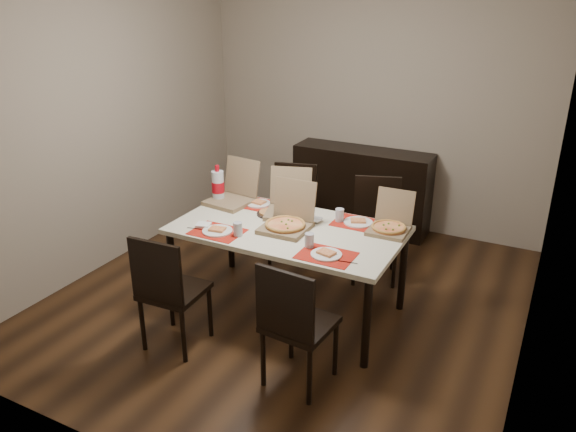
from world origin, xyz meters
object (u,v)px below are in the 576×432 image
object	(u,v)px
dining_table	(288,235)
chair_near_left	(168,288)
pizza_box_center	(287,222)
chair_far_right	(376,224)
dip_bowl	(315,220)
sideboard	(361,189)
soda_bottle	(218,186)
chair_far_left	(293,208)
chair_near_right	(294,321)

from	to	relation	value
dining_table	chair_near_left	size ratio (longest dim) A/B	1.94
chair_near_left	pizza_box_center	world-z (taller)	pizza_box_center
chair_far_right	dip_bowl	distance (m)	0.82
sideboard	chair_near_left	bearing A→B (deg)	-99.00
chair_near_left	dip_bowl	world-z (taller)	chair_near_left
sideboard	soda_bottle	xyz separation A→B (m)	(-0.74, -1.69, 0.44)
chair_far_left	chair_near_left	bearing A→B (deg)	-92.99
chair_near_left	dip_bowl	distance (m)	1.30
chair_near_right	chair_far_right	distance (m)	1.79
chair_near_left	chair_near_right	size ratio (longest dim) A/B	1.00
soda_bottle	pizza_box_center	bearing A→B (deg)	-17.80
chair_near_left	chair_far_left	distance (m)	1.83
dining_table	chair_near_right	xyz separation A→B (m)	(0.48, -0.85, -0.17)
sideboard	chair_near_right	world-z (taller)	chair_near_right
chair_near_left	dip_bowl	xyz separation A→B (m)	(0.67, 1.09, 0.25)
dining_table	chair_far_left	world-z (taller)	chair_far_left
chair_near_right	chair_far_left	distance (m)	2.02
chair_near_left	soda_bottle	distance (m)	1.23
dining_table	chair_far_left	distance (m)	1.05
sideboard	soda_bottle	size ratio (longest dim) A/B	4.50
sideboard	dining_table	size ratio (longest dim) A/B	0.83
dining_table	pizza_box_center	size ratio (longest dim) A/B	4.46
chair_near_left	chair_far_right	distance (m)	2.05
soda_bottle	chair_near_left	bearing A→B (deg)	-75.19
sideboard	pizza_box_center	xyz separation A→B (m)	(0.08, -1.95, 0.36)
chair_near_left	soda_bottle	xyz separation A→B (m)	(-0.30, 1.13, 0.38)
chair_near_right	dip_bowl	world-z (taller)	chair_near_right
sideboard	dip_bowl	size ratio (longest dim) A/B	12.85
pizza_box_center	soda_bottle	size ratio (longest dim) A/B	1.21
chair_far_right	chair_far_left	bearing A→B (deg)	179.18
dip_bowl	dining_table	bearing A→B (deg)	-124.73
sideboard	chair_far_right	size ratio (longest dim) A/B	1.61
sideboard	chair_far_left	distance (m)	1.05
chair_far_left	chair_far_right	world-z (taller)	same
chair_near_left	chair_far_left	size ratio (longest dim) A/B	1.00
chair_near_right	pizza_box_center	world-z (taller)	pizza_box_center
dip_bowl	chair_near_left	bearing A→B (deg)	-121.46
chair_near_left	chair_far_right	bearing A→B (deg)	62.30
sideboard	chair_far_left	bearing A→B (deg)	-109.53
chair_near_left	chair_far_left	bearing A→B (deg)	87.01
chair_far_left	pizza_box_center	size ratio (longest dim) A/B	2.31
chair_far_right	dining_table	bearing A→B (deg)	-114.75
chair_near_left	chair_near_right	bearing A→B (deg)	1.68
chair_near_left	soda_bottle	world-z (taller)	soda_bottle
sideboard	soda_bottle	world-z (taller)	soda_bottle
chair_near_left	chair_far_left	world-z (taller)	same
pizza_box_center	sideboard	bearing A→B (deg)	92.34
chair_near_right	dip_bowl	xyz separation A→B (m)	(-0.34, 1.06, 0.25)
pizza_box_center	dip_bowl	world-z (taller)	pizza_box_center
soda_bottle	chair_far_left	bearing A→B (deg)	60.66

